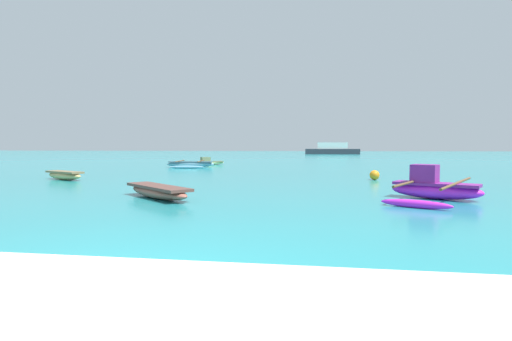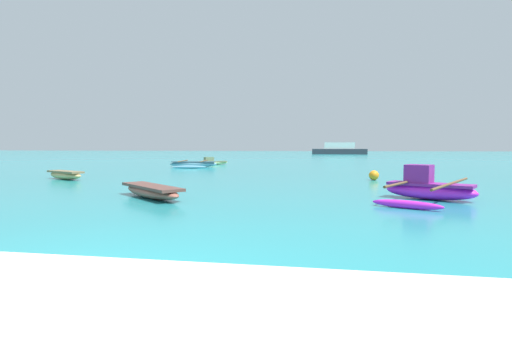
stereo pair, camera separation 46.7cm
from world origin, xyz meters
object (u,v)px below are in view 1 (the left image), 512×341
moored_boat_0 (434,188)px  distant_ferry (332,149)px  moored_boat_4 (65,175)px  mooring_buoy_0 (374,175)px  moored_boat_3 (191,164)px  moored_boat_2 (158,191)px  moored_boat_1 (209,162)px

moored_boat_0 → distant_ferry: (-0.51, 63.38, 0.57)m
moored_boat_4 → mooring_buoy_0: size_ratio=5.66×
mooring_buoy_0 → moored_boat_0: bearing=-83.1°
moored_boat_3 → distant_ferry: distant_ferry is taller
moored_boat_2 → moored_boat_3: moored_boat_3 is taller
moored_boat_0 → moored_boat_4: size_ratio=1.90×
moored_boat_0 → distant_ferry: bearing=118.1°
moored_boat_1 → moored_boat_4: size_ratio=0.93×
mooring_buoy_0 → moored_boat_1: bearing=131.2°
distant_ferry → moored_boat_2: bearing=-96.4°
moored_boat_3 → moored_boat_4: bearing=-110.1°
moored_boat_3 → distant_ferry: (11.57, 48.13, 0.67)m
moored_boat_4 → distant_ferry: 60.71m
moored_boat_4 → moored_boat_0: bearing=10.5°
moored_boat_1 → moored_boat_2: (4.04, -19.88, -0.02)m
moored_boat_0 → moored_boat_3: 19.45m
moored_boat_3 → mooring_buoy_0: size_ratio=8.81×
moored_boat_2 → moored_boat_0: bearing=49.5°
mooring_buoy_0 → distant_ferry: distant_ferry is taller
moored_boat_3 → moored_boat_4: size_ratio=1.56×
moored_boat_0 → distant_ferry: size_ratio=0.47×
moored_boat_0 → moored_boat_3: (-12.08, 15.24, -0.10)m
moored_boat_3 → moored_boat_0: bearing=-60.4°
moored_boat_3 → mooring_buoy_0: 14.46m
moored_boat_0 → mooring_buoy_0: size_ratio=10.77×
moored_boat_0 → mooring_buoy_0: bearing=124.5°
moored_boat_0 → moored_boat_4: bearing=-169.0°
moored_boat_3 → moored_boat_4: moored_boat_3 is taller
moored_boat_0 → moored_boat_4: (-14.28, 4.25, -0.10)m
moored_boat_1 → distant_ferry: size_ratio=0.23×
moored_boat_0 → moored_boat_3: size_ratio=1.22×
moored_boat_2 → moored_boat_3: (-4.34, 16.29, 0.01)m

